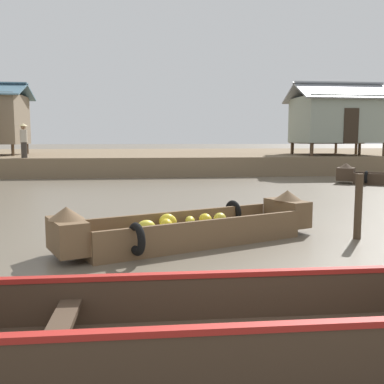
% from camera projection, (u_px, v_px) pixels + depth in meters
% --- Properties ---
extents(ground_plane, '(300.00, 300.00, 0.00)m').
position_uv_depth(ground_plane, '(168.00, 202.00, 13.42)').
color(ground_plane, '#665B4C').
extents(riverbank_strip, '(160.00, 20.00, 0.97)m').
position_uv_depth(riverbank_strip, '(152.00, 159.00, 31.67)').
color(riverbank_strip, '#756047').
rests_on(riverbank_strip, ground).
extents(banana_boat, '(4.95, 2.85, 0.84)m').
position_uv_depth(banana_boat, '(192.00, 228.00, 8.13)').
color(banana_boat, brown).
rests_on(banana_boat, ground).
extents(viewer_boat, '(6.81, 1.44, 0.85)m').
position_uv_depth(viewer_boat, '(201.00, 331.00, 3.79)').
color(viewer_boat, '#3D2D21').
rests_on(viewer_boat, ground).
extents(stilt_house_mid_right, '(5.11, 4.02, 4.05)m').
position_uv_depth(stilt_house_mid_right, '(337.00, 119.00, 25.08)').
color(stilt_house_mid_right, '#4C3826').
rests_on(stilt_house_mid_right, riverbank_strip).
extents(stilt_house_right, '(3.96, 4.01, 4.25)m').
position_uv_depth(stilt_house_right, '(325.00, 119.00, 26.73)').
color(stilt_house_right, '#4C3826').
rests_on(stilt_house_right, riverbank_strip).
extents(vendor_person, '(0.44, 0.44, 1.66)m').
position_uv_depth(vendor_person, '(24.00, 139.00, 21.55)').
color(vendor_person, '#332D28').
rests_on(vendor_person, riverbank_strip).
extents(mooring_post, '(0.14, 0.14, 1.24)m').
position_uv_depth(mooring_post, '(358.00, 207.00, 8.44)').
color(mooring_post, '#423323').
rests_on(mooring_post, ground).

